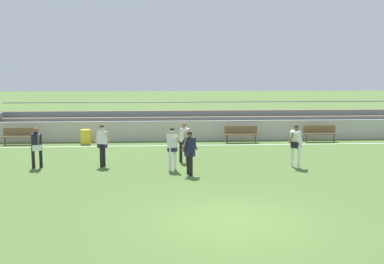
{
  "coord_description": "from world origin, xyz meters",
  "views": [
    {
      "loc": [
        -1.78,
        -11.39,
        3.84
      ],
      "look_at": [
        -0.51,
        7.56,
        1.34
      ],
      "focal_mm": 43.06,
      "sensor_mm": 36.0,
      "label": 1
    }
  ],
  "objects_px": {
    "player_dark_wide_left": "(36,144)",
    "player_dark_dropping_back": "(190,149)",
    "bench_centre_sideline": "(20,134)",
    "player_white_trailing_run": "(296,142)",
    "bench_far_left": "(320,132)",
    "player_white_wide_right": "(102,142)",
    "bench_far_right": "(241,133)",
    "soccer_ball": "(190,170)",
    "player_white_deep_cover": "(172,145)",
    "player_white_on_ball": "(184,139)",
    "bleacher_stand": "(222,122)",
    "trash_bin": "(86,137)"
  },
  "relations": [
    {
      "from": "bleacher_stand",
      "to": "player_white_on_ball",
      "type": "relative_size",
      "value": 15.95
    },
    {
      "from": "player_white_on_ball",
      "to": "player_white_wide_right",
      "type": "relative_size",
      "value": 0.99
    },
    {
      "from": "trash_bin",
      "to": "player_white_trailing_run",
      "type": "distance_m",
      "value": 11.56
    },
    {
      "from": "bench_far_right",
      "to": "trash_bin",
      "type": "height_order",
      "value": "bench_far_right"
    },
    {
      "from": "bench_far_left",
      "to": "soccer_ball",
      "type": "relative_size",
      "value": 8.18
    },
    {
      "from": "bench_centre_sideline",
      "to": "soccer_ball",
      "type": "bearing_deg",
      "value": -40.9
    },
    {
      "from": "trash_bin",
      "to": "player_dark_wide_left",
      "type": "height_order",
      "value": "player_dark_wide_left"
    },
    {
      "from": "player_white_on_ball",
      "to": "player_white_trailing_run",
      "type": "distance_m",
      "value": 4.64
    },
    {
      "from": "player_dark_wide_left",
      "to": "player_dark_dropping_back",
      "type": "bearing_deg",
      "value": -15.82
    },
    {
      "from": "bleacher_stand",
      "to": "soccer_ball",
      "type": "bearing_deg",
      "value": -103.89
    },
    {
      "from": "soccer_ball",
      "to": "player_dark_dropping_back",
      "type": "bearing_deg",
      "value": -96.42
    },
    {
      "from": "bench_far_left",
      "to": "player_white_wide_right",
      "type": "bearing_deg",
      "value": -151.72
    },
    {
      "from": "bench_far_right",
      "to": "trash_bin",
      "type": "relative_size",
      "value": 2.33
    },
    {
      "from": "bleacher_stand",
      "to": "player_white_trailing_run",
      "type": "xyz_separation_m",
      "value": [
        1.7,
        -9.78,
        0.23
      ]
    },
    {
      "from": "bench_far_right",
      "to": "soccer_ball",
      "type": "height_order",
      "value": "bench_far_right"
    },
    {
      "from": "bench_centre_sideline",
      "to": "player_dark_dropping_back",
      "type": "distance_m",
      "value": 11.51
    },
    {
      "from": "player_dark_dropping_back",
      "to": "trash_bin",
      "type": "bearing_deg",
      "value": 123.07
    },
    {
      "from": "bleacher_stand",
      "to": "soccer_ball",
      "type": "relative_size",
      "value": 122.11
    },
    {
      "from": "bench_centre_sideline",
      "to": "player_white_trailing_run",
      "type": "xyz_separation_m",
      "value": [
        12.82,
        -6.65,
        0.49
      ]
    },
    {
      "from": "player_white_trailing_run",
      "to": "player_dark_dropping_back",
      "type": "bearing_deg",
      "value": -165.46
    },
    {
      "from": "player_white_on_ball",
      "to": "player_dark_wide_left",
      "type": "relative_size",
      "value": 1.03
    },
    {
      "from": "bench_far_left",
      "to": "player_white_deep_cover",
      "type": "height_order",
      "value": "player_white_deep_cover"
    },
    {
      "from": "bench_far_left",
      "to": "player_white_on_ball",
      "type": "xyz_separation_m",
      "value": [
        -7.75,
        -5.25,
        0.46
      ]
    },
    {
      "from": "bleacher_stand",
      "to": "bench_far_left",
      "type": "bearing_deg",
      "value": -31.97
    },
    {
      "from": "soccer_ball",
      "to": "bleacher_stand",
      "type": "bearing_deg",
      "value": 76.11
    },
    {
      "from": "bench_far_left",
      "to": "player_white_on_ball",
      "type": "height_order",
      "value": "player_white_on_ball"
    },
    {
      "from": "bench_far_right",
      "to": "player_white_trailing_run",
      "type": "xyz_separation_m",
      "value": [
        1.06,
        -6.65,
        0.49
      ]
    },
    {
      "from": "soccer_ball",
      "to": "player_white_deep_cover",
      "type": "bearing_deg",
      "value": 142.63
    },
    {
      "from": "player_dark_dropping_back",
      "to": "player_white_trailing_run",
      "type": "height_order",
      "value": "player_white_trailing_run"
    },
    {
      "from": "bleacher_stand",
      "to": "player_white_wide_right",
      "type": "xyz_separation_m",
      "value": [
        -6.08,
        -9.1,
        0.22
      ]
    },
    {
      "from": "player_white_on_ball",
      "to": "player_white_trailing_run",
      "type": "bearing_deg",
      "value": -17.49
    },
    {
      "from": "trash_bin",
      "to": "player_white_trailing_run",
      "type": "bearing_deg",
      "value": -35.29
    },
    {
      "from": "player_white_wide_right",
      "to": "soccer_ball",
      "type": "bearing_deg",
      "value": -22.05
    },
    {
      "from": "bench_far_left",
      "to": "trash_bin",
      "type": "xyz_separation_m",
      "value": [
        -12.74,
        0.02,
        -0.16
      ]
    },
    {
      "from": "player_white_deep_cover",
      "to": "player_white_on_ball",
      "type": "height_order",
      "value": "player_white_on_ball"
    },
    {
      "from": "player_white_deep_cover",
      "to": "bleacher_stand",
      "type": "bearing_deg",
      "value": 71.89
    },
    {
      "from": "bleacher_stand",
      "to": "bench_centre_sideline",
      "type": "bearing_deg",
      "value": -164.27
    },
    {
      "from": "bleacher_stand",
      "to": "bench_centre_sideline",
      "type": "height_order",
      "value": "bleacher_stand"
    },
    {
      "from": "bench_far_right",
      "to": "soccer_ball",
      "type": "xyz_separation_m",
      "value": [
        -3.24,
        -7.38,
        -0.44
      ]
    },
    {
      "from": "player_dark_wide_left",
      "to": "player_white_wide_right",
      "type": "bearing_deg",
      "value": 2.09
    },
    {
      "from": "player_dark_dropping_back",
      "to": "soccer_ball",
      "type": "distance_m",
      "value": 0.95
    },
    {
      "from": "bench_far_left",
      "to": "player_dark_wide_left",
      "type": "relative_size",
      "value": 1.1
    },
    {
      "from": "bench_far_right",
      "to": "bench_far_left",
      "type": "distance_m",
      "value": 4.38
    },
    {
      "from": "bleacher_stand",
      "to": "player_white_on_ball",
      "type": "bearing_deg",
      "value": -108.02
    },
    {
      "from": "bench_centre_sideline",
      "to": "player_white_deep_cover",
      "type": "relative_size",
      "value": 1.07
    },
    {
      "from": "player_white_trailing_run",
      "to": "player_white_wide_right",
      "type": "xyz_separation_m",
      "value": [
        -7.78,
        0.68,
        -0.01
      ]
    },
    {
      "from": "bench_centre_sideline",
      "to": "player_white_deep_cover",
      "type": "height_order",
      "value": "player_white_deep_cover"
    },
    {
      "from": "player_white_deep_cover",
      "to": "player_dark_dropping_back",
      "type": "height_order",
      "value": "player_white_deep_cover"
    },
    {
      "from": "player_dark_dropping_back",
      "to": "player_dark_wide_left",
      "type": "relative_size",
      "value": 1.01
    },
    {
      "from": "bench_far_left",
      "to": "player_white_on_ball",
      "type": "relative_size",
      "value": 1.07
    }
  ]
}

